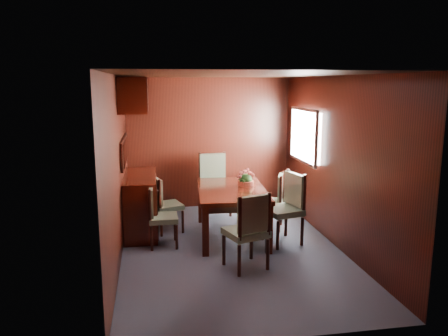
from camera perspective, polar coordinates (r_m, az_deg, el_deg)
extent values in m
plane|color=#3E4354|center=(6.25, 0.91, -10.51)|extent=(4.50, 4.50, 0.00)
cube|color=black|center=(5.84, -13.69, -0.11)|extent=(0.02, 4.50, 2.40)
cube|color=black|center=(6.36, 14.35, 0.77)|extent=(0.02, 4.50, 2.40)
cube|color=black|center=(8.11, -1.97, 3.25)|extent=(3.00, 0.02, 2.40)
cube|color=black|center=(3.79, 7.22, -5.85)|extent=(3.00, 0.02, 2.40)
cube|color=black|center=(5.82, 0.99, 12.06)|extent=(3.00, 4.50, 0.02)
cube|color=white|center=(7.33, 10.83, 4.20)|extent=(0.14, 1.10, 0.80)
cube|color=#B2B2B7|center=(7.30, 10.31, 4.20)|extent=(0.04, 1.20, 0.90)
cube|color=black|center=(6.81, -12.90, 2.16)|extent=(0.03, 1.36, 0.41)
cube|color=silver|center=(6.80, -12.75, 2.17)|extent=(0.01, 1.30, 0.35)
cube|color=black|center=(6.72, -11.75, 9.39)|extent=(0.40, 1.40, 0.50)
cube|color=black|center=(6.97, -10.80, -4.53)|extent=(0.48, 1.40, 0.90)
cube|color=black|center=(5.91, -2.44, -8.27)|extent=(0.10, 0.10, 0.69)
cube|color=black|center=(6.01, 5.90, -7.98)|extent=(0.10, 0.10, 0.69)
cube|color=black|center=(7.31, -3.04, -4.49)|extent=(0.10, 0.10, 0.69)
cube|color=black|center=(7.39, 3.70, -4.32)|extent=(0.10, 0.10, 0.69)
cube|color=black|center=(6.56, 0.99, -3.63)|extent=(0.98, 1.53, 0.10)
cube|color=black|center=(6.54, 0.99, -2.96)|extent=(1.11, 1.66, 0.06)
cylinder|color=black|center=(6.55, -9.45, -8.01)|extent=(0.04, 0.04, 0.35)
cylinder|color=black|center=(6.21, -9.42, -9.09)|extent=(0.04, 0.04, 0.35)
cylinder|color=black|center=(6.56, -6.41, -7.90)|extent=(0.04, 0.04, 0.35)
cylinder|color=black|center=(6.21, -6.21, -8.97)|extent=(0.04, 0.04, 0.35)
cube|color=#58644C|center=(6.31, -7.93, -6.50)|extent=(0.40, 0.42, 0.07)
cylinder|color=black|center=(6.41, -9.67, -4.06)|extent=(0.04, 0.04, 0.47)
cylinder|color=black|center=(6.06, -9.65, -4.94)|extent=(0.04, 0.04, 0.47)
cube|color=#58644C|center=(6.23, -9.49, -4.32)|extent=(0.06, 0.38, 0.40)
cylinder|color=black|center=(7.07, -9.14, -6.53)|extent=(0.04, 0.04, 0.36)
cylinder|color=black|center=(6.74, -8.19, -7.39)|extent=(0.04, 0.04, 0.36)
cylinder|color=black|center=(7.18, -6.48, -6.20)|extent=(0.04, 0.04, 0.36)
cylinder|color=black|center=(6.85, -5.40, -7.02)|extent=(0.04, 0.04, 0.36)
cube|color=#58644C|center=(6.89, -7.35, -4.92)|extent=(0.51, 0.52, 0.07)
cylinder|color=black|center=(6.94, -9.33, -2.82)|extent=(0.04, 0.04, 0.48)
cylinder|color=black|center=(6.60, -8.37, -3.51)|extent=(0.04, 0.04, 0.48)
cube|color=#58644C|center=(6.77, -8.72, -2.99)|extent=(0.17, 0.38, 0.40)
cylinder|color=black|center=(6.41, 10.17, -8.14)|extent=(0.05, 0.05, 0.42)
cylinder|color=black|center=(6.75, 8.09, -7.09)|extent=(0.05, 0.05, 0.42)
cylinder|color=black|center=(6.20, 7.04, -8.72)|extent=(0.05, 0.05, 0.42)
cylinder|color=black|center=(6.55, 5.06, -7.60)|extent=(0.05, 0.05, 0.42)
cube|color=#58644C|center=(6.39, 7.65, -5.56)|extent=(0.58, 0.60, 0.09)
cylinder|color=black|center=(6.26, 10.42, -3.34)|extent=(0.05, 0.05, 0.56)
cylinder|color=black|center=(6.61, 8.30, -2.52)|extent=(0.05, 0.05, 0.56)
cube|color=#58644C|center=(6.42, 9.18, -2.76)|extent=(0.18, 0.45, 0.47)
cylinder|color=black|center=(6.90, 7.22, -6.91)|extent=(0.04, 0.04, 0.36)
cylinder|color=black|center=(7.25, 7.45, -6.02)|extent=(0.04, 0.04, 0.36)
cylinder|color=black|center=(6.93, 4.29, -6.77)|extent=(0.04, 0.04, 0.36)
cylinder|color=black|center=(7.28, 4.67, -5.89)|extent=(0.04, 0.04, 0.36)
cube|color=#58644C|center=(7.02, 5.95, -4.54)|extent=(0.54, 0.55, 0.07)
cylinder|color=black|center=(6.77, 7.40, -3.06)|extent=(0.04, 0.04, 0.48)
cylinder|color=black|center=(7.13, 7.62, -2.34)|extent=(0.04, 0.04, 0.48)
cube|color=#58644C|center=(6.94, 7.36, -2.54)|extent=(0.19, 0.38, 0.41)
cylinder|color=black|center=(5.35, 2.00, -12.01)|extent=(0.05, 0.05, 0.40)
cylinder|color=black|center=(5.56, 5.74, -11.18)|extent=(0.05, 0.05, 0.40)
cylinder|color=black|center=(5.67, -0.01, -10.66)|extent=(0.05, 0.05, 0.40)
cylinder|color=black|center=(5.86, 3.58, -9.94)|extent=(0.05, 0.05, 0.40)
cube|color=#58644C|center=(5.51, 2.86, -8.40)|extent=(0.59, 0.58, 0.08)
cylinder|color=black|center=(5.16, 2.10, -6.64)|extent=(0.05, 0.05, 0.53)
cylinder|color=black|center=(5.37, 5.91, -5.98)|extent=(0.05, 0.05, 0.53)
cube|color=#58644C|center=(5.28, 3.93, -6.03)|extent=(0.43, 0.20, 0.45)
cylinder|color=black|center=(8.04, 0.04, -3.96)|extent=(0.05, 0.05, 0.44)
cylinder|color=black|center=(7.94, -3.09, -4.17)|extent=(0.05, 0.05, 0.44)
cylinder|color=black|center=(7.64, 0.85, -4.76)|extent=(0.05, 0.05, 0.44)
cylinder|color=black|center=(7.54, -2.43, -4.99)|extent=(0.05, 0.05, 0.44)
cube|color=#58644C|center=(7.71, -1.17, -2.42)|extent=(0.56, 0.53, 0.09)
cylinder|color=black|center=(7.92, 0.02, 0.08)|extent=(0.05, 0.05, 0.58)
cylinder|color=black|center=(7.82, -3.15, -0.08)|extent=(0.05, 0.05, 0.58)
cube|color=#58644C|center=(7.84, -1.52, 0.13)|extent=(0.47, 0.11, 0.49)
cylinder|color=#B94F38|center=(6.72, 2.89, -1.98)|extent=(0.24, 0.24, 0.07)
sphere|color=#1B4818|center=(6.71, 2.89, -1.52)|extent=(0.19, 0.19, 0.19)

